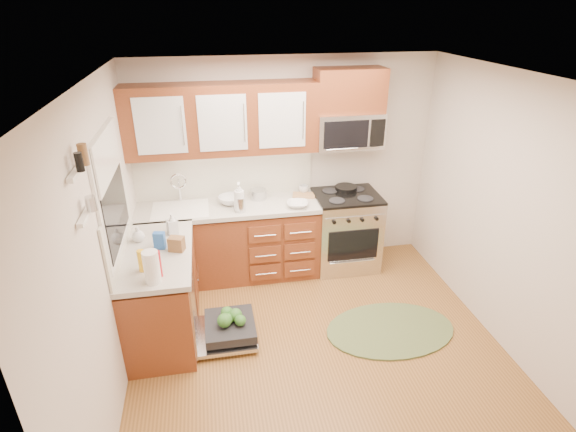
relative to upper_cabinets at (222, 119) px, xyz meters
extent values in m
plane|color=brown|center=(0.73, -1.57, -1.88)|extent=(3.50, 3.50, 0.00)
plane|color=white|center=(0.73, -1.57, 0.62)|extent=(3.50, 3.50, 0.00)
cube|color=beige|center=(0.73, 0.18, -0.62)|extent=(3.50, 0.04, 2.50)
cube|color=beige|center=(0.73, -3.33, -0.62)|extent=(3.50, 0.04, 2.50)
cube|color=beige|center=(-1.02, -1.57, -0.62)|extent=(0.04, 3.50, 2.50)
cube|color=beige|center=(2.48, -1.57, -0.62)|extent=(0.04, 3.50, 2.50)
cube|color=#602F15|center=(0.00, -0.12, -1.45)|extent=(2.05, 0.60, 0.85)
cube|color=#602F15|center=(-0.72, -1.05, -1.45)|extent=(0.60, 1.25, 0.85)
cube|color=#B3ADA4|center=(0.00, -0.14, -0.97)|extent=(2.07, 0.64, 0.05)
cube|color=#B3ADA4|center=(-0.71, -1.05, -0.97)|extent=(0.64, 1.27, 0.05)
cube|color=beige|center=(0.00, 0.16, -0.67)|extent=(2.05, 0.02, 0.57)
cube|color=beige|center=(-1.01, -1.05, -0.67)|extent=(0.02, 1.25, 0.57)
cube|color=#602F15|center=(1.41, 0.00, 0.26)|extent=(0.76, 0.35, 0.47)
cube|color=white|center=(-0.98, -1.07, 0.00)|extent=(0.02, 0.96, 0.40)
cube|color=white|center=(-0.99, -1.92, 0.17)|extent=(0.04, 0.40, 0.03)
cube|color=white|center=(-0.99, -1.92, -0.12)|extent=(0.04, 0.40, 0.03)
cylinder|color=black|center=(1.43, 0.00, -0.90)|extent=(0.31, 0.31, 0.05)
cylinder|color=silver|center=(0.37, -0.01, -0.89)|extent=(0.19, 0.19, 0.11)
cube|color=#A2704A|center=(0.91, -0.02, -0.94)|extent=(0.29, 0.23, 0.02)
cylinder|color=silver|center=(0.13, -0.32, -0.87)|extent=(0.11, 0.11, 0.17)
cylinder|color=white|center=(-0.70, -1.56, -0.81)|extent=(0.17, 0.17, 0.28)
cylinder|color=yellow|center=(-0.80, -1.37, -0.85)|extent=(0.07, 0.07, 0.20)
cylinder|color=#B40F18|center=(-0.66, -1.48, -0.83)|extent=(0.08, 0.08, 0.24)
cube|color=brown|center=(-0.52, -1.07, -0.88)|extent=(0.16, 0.14, 0.14)
cube|color=blue|center=(-0.68, -1.00, -0.87)|extent=(0.11, 0.08, 0.16)
imported|color=#999999|center=(0.77, -0.31, -0.92)|extent=(0.27, 0.27, 0.06)
imported|color=#999999|center=(0.04, -0.08, -0.91)|extent=(0.31, 0.31, 0.09)
imported|color=#999999|center=(0.93, 0.07, -0.90)|extent=(0.14, 0.14, 0.09)
imported|color=#999999|center=(0.12, -0.31, -0.78)|extent=(0.14, 0.14, 0.33)
imported|color=#999999|center=(-0.58, -0.71, -0.84)|extent=(0.12, 0.12, 0.21)
imported|color=#999999|center=(-0.90, -0.81, -0.87)|extent=(0.14, 0.14, 0.15)
camera|label=1|loc=(-0.17, -4.81, 1.15)|focal=28.00mm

